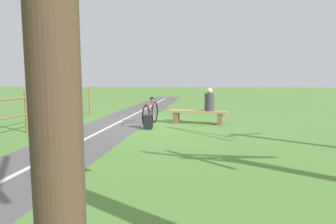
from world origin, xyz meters
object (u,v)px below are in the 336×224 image
at_px(bicycle, 151,113).
at_px(backpack, 148,122).
at_px(person_seated, 209,101).
at_px(bench, 198,114).

distance_m(bicycle, backpack, 0.80).
height_order(person_seated, bicycle, person_seated).
bearing_deg(person_seated, bench, -0.00).
distance_m(bench, person_seated, 0.61).
relative_size(bench, bicycle, 1.17).
relative_size(bicycle, backpack, 4.08).
xyz_separation_m(bench, bicycle, (1.57, 0.35, 0.06)).
xyz_separation_m(bench, backpack, (1.55, 1.13, -0.11)).
bearing_deg(bench, backpack, 46.45).
distance_m(person_seated, backpack, 2.28).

